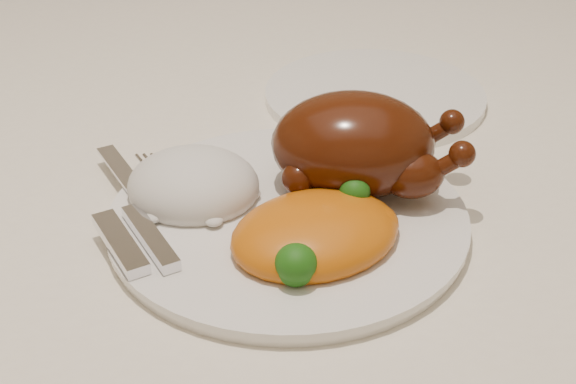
{
  "coord_description": "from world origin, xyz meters",
  "views": [
    {
      "loc": [
        -0.0,
        -0.68,
        1.14
      ],
      "look_at": [
        0.05,
        -0.15,
        0.8
      ],
      "focal_mm": 50.0,
      "sensor_mm": 36.0,
      "label": 1
    }
  ],
  "objects": [
    {
      "name": "tablecloth",
      "position": [
        0.0,
        0.0,
        0.74
      ],
      "size": [
        1.73,
        1.03,
        0.18
      ],
      "color": "white",
      "rests_on": "dining_table"
    },
    {
      "name": "side_plate",
      "position": [
        0.16,
        0.08,
        0.77
      ],
      "size": [
        0.3,
        0.3,
        0.01
      ],
      "primitive_type": "cylinder",
      "rotation": [
        0.0,
        0.0,
        -0.36
      ],
      "color": "white",
      "rests_on": "tablecloth"
    },
    {
      "name": "mac_and_cheese",
      "position": [
        0.07,
        -0.19,
        0.79
      ],
      "size": [
        0.16,
        0.15,
        0.05
      ],
      "rotation": [
        0.0,
        0.0,
        0.39
      ],
      "color": "#D75E0D",
      "rests_on": "dinner_plate"
    },
    {
      "name": "roast_chicken",
      "position": [
        0.11,
        -0.11,
        0.82
      ],
      "size": [
        0.17,
        0.12,
        0.09
      ],
      "rotation": [
        0.0,
        0.0,
        -0.12
      ],
      "color": "#491907",
      "rests_on": "dinner_plate"
    },
    {
      "name": "dining_table",
      "position": [
        0.0,
        0.0,
        0.67
      ],
      "size": [
        1.6,
        0.9,
        0.76
      ],
      "color": "brown",
      "rests_on": "floor"
    },
    {
      "name": "rice_mound",
      "position": [
        -0.03,
        -0.12,
        0.79
      ],
      "size": [
        0.13,
        0.12,
        0.06
      ],
      "rotation": [
        0.0,
        0.0,
        -0.19
      ],
      "color": "white",
      "rests_on": "dinner_plate"
    },
    {
      "name": "dinner_plate",
      "position": [
        0.05,
        -0.15,
        0.77
      ],
      "size": [
        0.3,
        0.3,
        0.01
      ],
      "primitive_type": "cylinder",
      "rotation": [
        0.0,
        0.0,
        -0.06
      ],
      "color": "white",
      "rests_on": "tablecloth"
    },
    {
      "name": "cutlery",
      "position": [
        -0.07,
        -0.15,
        0.79
      ],
      "size": [
        0.08,
        0.2,
        0.01
      ],
      "rotation": [
        0.0,
        0.0,
        0.42
      ],
      "color": "silver",
      "rests_on": "dinner_plate"
    }
  ]
}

